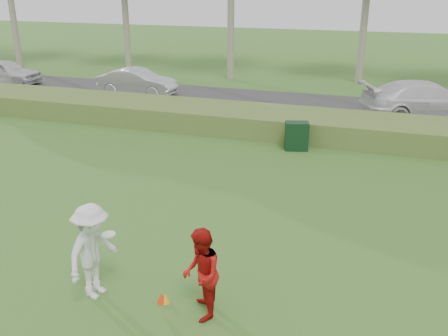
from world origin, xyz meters
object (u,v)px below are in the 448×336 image
(player_white, at_px, (93,251))
(car_mid, at_px, (137,82))
(player_red, at_px, (201,274))
(cone_yellow, at_px, (166,298))
(cone_orange, at_px, (162,298))
(utility_cabinet, at_px, (297,136))
(car_left, at_px, (5,72))
(car_right, at_px, (426,100))

(player_white, height_order, car_mid, player_white)
(player_red, xyz_separation_m, cone_yellow, (-0.83, 0.15, -0.81))
(cone_yellow, bearing_deg, player_white, -172.11)
(player_red, xyz_separation_m, cone_orange, (-0.91, 0.12, -0.80))
(cone_yellow, distance_m, utility_cabinet, 10.41)
(player_white, distance_m, car_mid, 18.97)
(car_left, bearing_deg, player_white, -138.22)
(player_white, height_order, car_right, player_white)
(player_red, height_order, car_mid, player_red)
(car_left, bearing_deg, utility_cabinet, -112.40)
(player_red, relative_size, car_mid, 0.42)
(car_left, distance_m, car_right, 24.08)
(player_white, distance_m, utility_cabinet, 10.79)
(player_white, xyz_separation_m, car_right, (6.78, 16.83, -0.09))
(cone_yellow, xyz_separation_m, car_left, (-18.75, 17.13, 0.71))
(car_left, xyz_separation_m, car_right, (24.08, -0.50, 0.11))
(cone_yellow, height_order, car_mid, car_mid)
(player_white, relative_size, player_red, 1.10)
(cone_yellow, distance_m, car_mid, 19.47)
(car_mid, bearing_deg, utility_cabinet, -122.83)
(utility_cabinet, distance_m, car_mid, 12.11)
(player_white, height_order, cone_yellow, player_white)
(player_white, bearing_deg, player_red, -81.08)
(player_red, height_order, car_left, player_red)
(cone_orange, bearing_deg, player_white, -172.68)
(car_mid, bearing_deg, car_left, 88.63)
(car_mid, relative_size, car_right, 0.74)
(cone_orange, xyz_separation_m, car_mid, (-9.51, 16.96, 0.67))
(car_right, bearing_deg, player_red, 140.43)
(player_white, bearing_deg, cone_orange, -75.14)
(cone_orange, xyz_separation_m, car_left, (-18.67, 17.16, 0.70))
(player_white, distance_m, car_left, 24.49)
(car_mid, height_order, car_right, car_right)
(car_left, height_order, car_mid, car_left)
(cone_orange, distance_m, car_left, 25.37)
(player_white, relative_size, car_mid, 0.46)
(cone_yellow, relative_size, car_mid, 0.04)
(cone_yellow, height_order, utility_cabinet, utility_cabinet)
(player_white, xyz_separation_m, player_red, (2.28, 0.06, -0.09))
(cone_yellow, relative_size, car_left, 0.04)
(player_red, height_order, cone_orange, player_red)
(utility_cabinet, bearing_deg, car_mid, 130.44)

